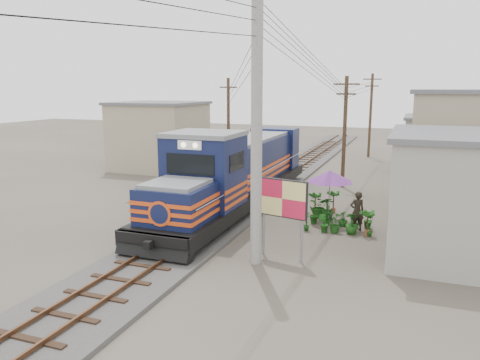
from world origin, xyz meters
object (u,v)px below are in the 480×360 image
at_px(billboard, 283,201).
at_px(market_umbrella, 330,177).
at_px(locomotive, 236,174).
at_px(vendor, 357,211).

distance_m(billboard, market_umbrella, 5.75).
xyz_separation_m(locomotive, market_umbrella, (5.03, -0.67, 0.32)).
distance_m(locomotive, market_umbrella, 5.08).
xyz_separation_m(billboard, market_umbrella, (0.75, 5.70, -0.07)).
bearing_deg(billboard, vendor, 76.57).
height_order(locomotive, market_umbrella, locomotive).
distance_m(locomotive, vendor, 6.82).
xyz_separation_m(locomotive, vendor, (6.49, -1.88, -0.94)).
relative_size(locomotive, market_umbrella, 6.36).
bearing_deg(locomotive, billboard, -56.15).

